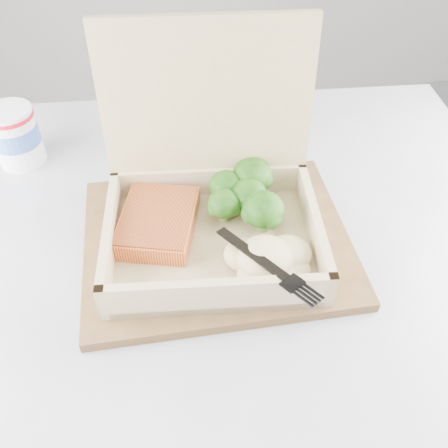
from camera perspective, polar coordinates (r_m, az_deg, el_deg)
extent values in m
cylinder|color=black|center=(0.91, -0.41, -21.93)|extent=(0.08, 0.08, 0.71)
cube|color=#ACADB6|center=(0.59, -0.59, -7.70)|extent=(0.91, 0.91, 0.03)
cube|color=brown|center=(0.61, -0.82, -1.91)|extent=(0.33, 0.27, 0.01)
cube|color=tan|center=(0.59, -1.22, -2.39)|extent=(0.27, 0.22, 0.01)
cube|color=tan|center=(0.59, -12.83, -1.67)|extent=(0.03, 0.19, 0.05)
cube|color=tan|center=(0.59, 10.21, -0.55)|extent=(0.03, 0.19, 0.05)
cube|color=tan|center=(0.52, -0.72, -8.29)|extent=(0.25, 0.04, 0.05)
cube|color=tan|center=(0.64, -1.67, 4.65)|extent=(0.25, 0.04, 0.05)
cube|color=tan|center=(0.59, -1.98, 14.00)|extent=(0.25, 0.06, 0.19)
cube|color=orange|center=(0.60, -7.56, 0.20)|extent=(0.12, 0.13, 0.02)
ellipsoid|color=#D4CA89|center=(0.55, 4.76, -3.87)|extent=(0.10, 0.09, 0.04)
cube|color=black|center=(0.56, -0.47, -0.22)|extent=(0.06, 0.10, 0.01)
cube|color=black|center=(0.52, 4.94, -4.84)|extent=(0.04, 0.05, 0.01)
cylinder|color=silver|center=(0.78, -22.71, 9.27)|extent=(0.07, 0.07, 0.09)
cylinder|color=#3E5FAD|center=(0.77, -22.80, 9.52)|extent=(0.07, 0.07, 0.03)
cylinder|color=red|center=(0.76, -23.45, 11.39)|extent=(0.07, 0.07, 0.01)
cube|color=silver|center=(0.76, -1.93, 8.24)|extent=(0.08, 0.14, 0.00)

